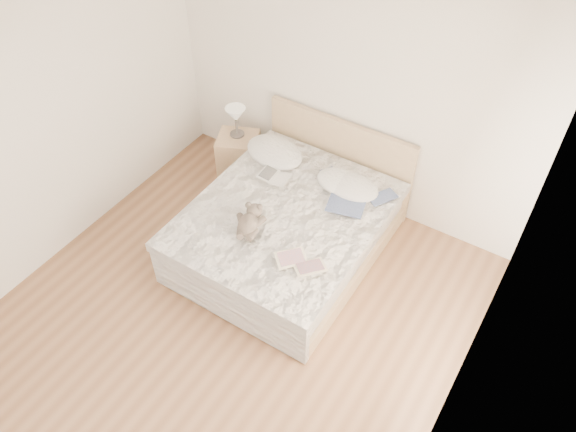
{
  "coord_description": "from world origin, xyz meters",
  "views": [
    {
      "loc": [
        2.07,
        -2.11,
        4.39
      ],
      "look_at": [
        0.07,
        1.05,
        0.62
      ],
      "focal_mm": 35.0,
      "sensor_mm": 36.0,
      "label": 1
    }
  ],
  "objects_px": {
    "table_lamp": "(236,116)",
    "photo_book": "(275,177)",
    "nightstand": "(239,157)",
    "teddy_bear": "(248,229)",
    "bed": "(290,227)",
    "childrens_book": "(300,263)"
  },
  "relations": [
    {
      "from": "photo_book",
      "to": "table_lamp",
      "type": "bearing_deg",
      "value": 146.84
    },
    {
      "from": "teddy_bear",
      "to": "table_lamp",
      "type": "bearing_deg",
      "value": 108.37
    },
    {
      "from": "childrens_book",
      "to": "photo_book",
      "type": "bearing_deg",
      "value": 175.75
    },
    {
      "from": "photo_book",
      "to": "childrens_book",
      "type": "relative_size",
      "value": 0.83
    },
    {
      "from": "bed",
      "to": "table_lamp",
      "type": "relative_size",
      "value": 6.06
    },
    {
      "from": "bed",
      "to": "childrens_book",
      "type": "relative_size",
      "value": 5.43
    },
    {
      "from": "childrens_book",
      "to": "teddy_bear",
      "type": "relative_size",
      "value": 1.15
    },
    {
      "from": "bed",
      "to": "teddy_bear",
      "type": "xyz_separation_m",
      "value": [
        -0.14,
        -0.51,
        0.34
      ]
    },
    {
      "from": "nightstand",
      "to": "childrens_book",
      "type": "bearing_deg",
      "value": -37.97
    },
    {
      "from": "nightstand",
      "to": "teddy_bear",
      "type": "xyz_separation_m",
      "value": [
        0.97,
        -1.16,
        0.37
      ]
    },
    {
      "from": "childrens_book",
      "to": "teddy_bear",
      "type": "bearing_deg",
      "value": -145.79
    },
    {
      "from": "table_lamp",
      "to": "bed",
      "type": "bearing_deg",
      "value": -31.27
    },
    {
      "from": "photo_book",
      "to": "nightstand",
      "type": "bearing_deg",
      "value": 148.08
    },
    {
      "from": "table_lamp",
      "to": "photo_book",
      "type": "bearing_deg",
      "value": -29.14
    },
    {
      "from": "table_lamp",
      "to": "teddy_bear",
      "type": "distance_m",
      "value": 1.57
    },
    {
      "from": "nightstand",
      "to": "photo_book",
      "type": "height_order",
      "value": "photo_book"
    },
    {
      "from": "nightstand",
      "to": "teddy_bear",
      "type": "height_order",
      "value": "teddy_bear"
    },
    {
      "from": "photo_book",
      "to": "teddy_bear",
      "type": "xyz_separation_m",
      "value": [
        0.21,
        -0.75,
        0.02
      ]
    },
    {
      "from": "nightstand",
      "to": "table_lamp",
      "type": "bearing_deg",
      "value": 128.45
    },
    {
      "from": "photo_book",
      "to": "teddy_bear",
      "type": "bearing_deg",
      "value": -78.59
    },
    {
      "from": "bed",
      "to": "table_lamp",
      "type": "bearing_deg",
      "value": 148.73
    },
    {
      "from": "childrens_book",
      "to": "table_lamp",
      "type": "bearing_deg",
      "value": -177.09
    }
  ]
}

